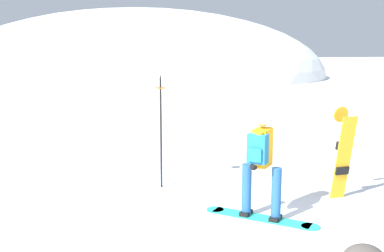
% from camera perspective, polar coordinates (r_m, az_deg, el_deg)
% --- Properties ---
extents(ground_plane, '(300.00, 300.00, 0.00)m').
position_cam_1_polar(ground_plane, '(6.74, 8.20, -13.31)').
color(ground_plane, white).
extents(ridge_peak_main, '(36.57, 32.92, 13.19)m').
position_cam_1_polar(ridge_peak_main, '(46.34, -6.23, 6.11)').
color(ridge_peak_main, white).
rests_on(ridge_peak_main, ground).
extents(snowboarder_main, '(1.38, 1.39, 1.71)m').
position_cam_1_polar(snowboarder_main, '(7.06, 8.60, -4.40)').
color(snowboarder_main, '#23B7A3').
rests_on(snowboarder_main, ground).
extents(spare_snowboard, '(0.28, 0.32, 1.64)m').
position_cam_1_polar(spare_snowboard, '(8.35, 18.25, -3.26)').
color(spare_snowboard, orange).
rests_on(spare_snowboard, ground).
extents(piste_marker_near, '(0.20, 0.20, 2.16)m').
position_cam_1_polar(piste_marker_near, '(8.61, -3.89, 0.25)').
color(piste_marker_near, black).
rests_on(piste_marker_near, ground).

